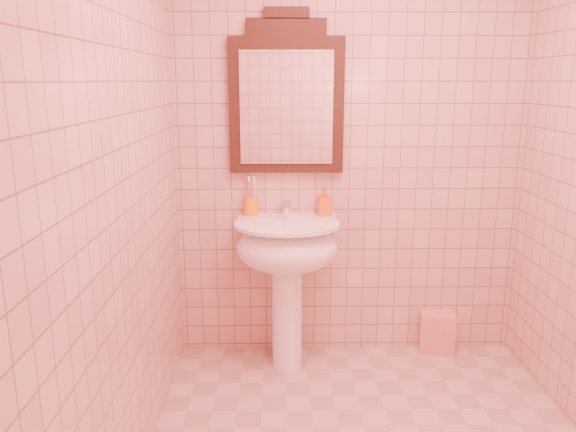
{
  "coord_description": "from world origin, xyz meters",
  "views": [
    {
      "loc": [
        -0.41,
        -2.1,
        1.62
      ],
      "look_at": [
        -0.37,
        0.55,
        0.98
      ],
      "focal_mm": 35.0,
      "sensor_mm": 36.0,
      "label": 1
    }
  ],
  "objects_px": {
    "mirror": "(286,98)",
    "toothbrush_cup": "(251,206)",
    "soap_dispenser": "(324,202)",
    "towel": "(437,332)",
    "pedestal_sink": "(287,258)"
  },
  "relations": [
    {
      "from": "mirror",
      "to": "toothbrush_cup",
      "type": "relative_size",
      "value": 4.43
    },
    {
      "from": "mirror",
      "to": "soap_dispenser",
      "type": "height_order",
      "value": "mirror"
    },
    {
      "from": "soap_dispenser",
      "to": "towel",
      "type": "xyz_separation_m",
      "value": [
        0.7,
        0.01,
        -0.82
      ]
    },
    {
      "from": "soap_dispenser",
      "to": "towel",
      "type": "height_order",
      "value": "soap_dispenser"
    },
    {
      "from": "pedestal_sink",
      "to": "towel",
      "type": "relative_size",
      "value": 3.44
    },
    {
      "from": "mirror",
      "to": "towel",
      "type": "xyz_separation_m",
      "value": [
        0.92,
        -0.03,
        -1.4
      ]
    },
    {
      "from": "mirror",
      "to": "toothbrush_cup",
      "type": "height_order",
      "value": "mirror"
    },
    {
      "from": "mirror",
      "to": "toothbrush_cup",
      "type": "xyz_separation_m",
      "value": [
        -0.2,
        -0.02,
        -0.6
      ]
    },
    {
      "from": "pedestal_sink",
      "to": "toothbrush_cup",
      "type": "xyz_separation_m",
      "value": [
        -0.2,
        0.18,
        0.26
      ]
    },
    {
      "from": "mirror",
      "to": "toothbrush_cup",
      "type": "bearing_deg",
      "value": -173.33
    },
    {
      "from": "pedestal_sink",
      "to": "mirror",
      "type": "xyz_separation_m",
      "value": [
        0.0,
        0.2,
        0.86
      ]
    },
    {
      "from": "pedestal_sink",
      "to": "mirror",
      "type": "relative_size",
      "value": 0.97
    },
    {
      "from": "pedestal_sink",
      "to": "soap_dispenser",
      "type": "height_order",
      "value": "soap_dispenser"
    },
    {
      "from": "toothbrush_cup",
      "to": "towel",
      "type": "relative_size",
      "value": 0.8
    },
    {
      "from": "pedestal_sink",
      "to": "towel",
      "type": "distance_m",
      "value": 1.08
    }
  ]
}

